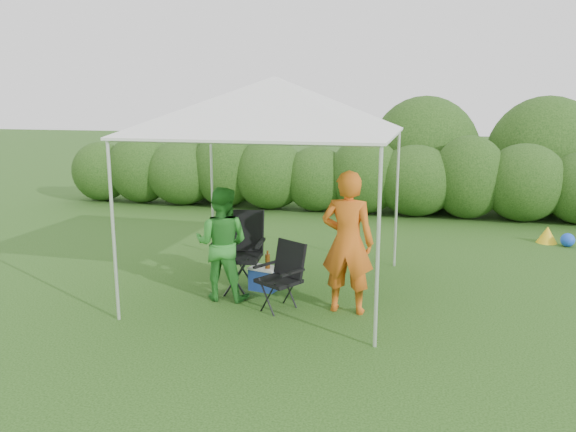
% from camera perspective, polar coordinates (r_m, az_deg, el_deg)
% --- Properties ---
extents(ground, '(70.00, 70.00, 0.00)m').
position_cam_1_polar(ground, '(7.29, -2.34, -8.66)').
color(ground, '#2F591C').
extents(hedge, '(13.82, 1.53, 1.80)m').
position_cam_1_polar(hedge, '(12.80, 5.49, 4.02)').
color(hedge, '#2B4F19').
rests_on(hedge, ground).
extents(canopy, '(3.10, 3.10, 2.83)m').
position_cam_1_polar(canopy, '(7.31, -1.37, 11.14)').
color(canopy, silver).
rests_on(canopy, ground).
extents(chair_right, '(0.65, 0.63, 0.83)m').
position_cam_1_polar(chair_right, '(6.92, -0.49, -5.65)').
color(chair_right, black).
rests_on(chair_right, ground).
extents(chair_left, '(0.72, 0.66, 1.06)m').
position_cam_1_polar(chair_left, '(7.63, -4.91, -3.01)').
color(chair_left, black).
rests_on(chair_left, ground).
extents(man, '(0.65, 0.45, 1.74)m').
position_cam_1_polar(man, '(6.74, 6.07, -2.68)').
color(man, '#D55D18').
rests_on(man, ground).
extents(woman, '(0.73, 0.57, 1.47)m').
position_cam_1_polar(woman, '(7.23, -6.74, -2.80)').
color(woman, '#2E872C').
rests_on(woman, ground).
extents(cooler, '(0.43, 0.35, 0.32)m').
position_cam_1_polar(cooler, '(7.67, -2.42, -6.34)').
color(cooler, '#21419A').
rests_on(cooler, ground).
extents(bottle, '(0.07, 0.07, 0.25)m').
position_cam_1_polar(bottle, '(7.53, -2.09, -4.43)').
color(bottle, '#592D0C').
rests_on(bottle, cooler).
extents(lawn_toy, '(0.60, 0.50, 0.30)m').
position_cam_1_polar(lawn_toy, '(11.10, 25.28, -1.86)').
color(lawn_toy, yellow).
rests_on(lawn_toy, ground).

